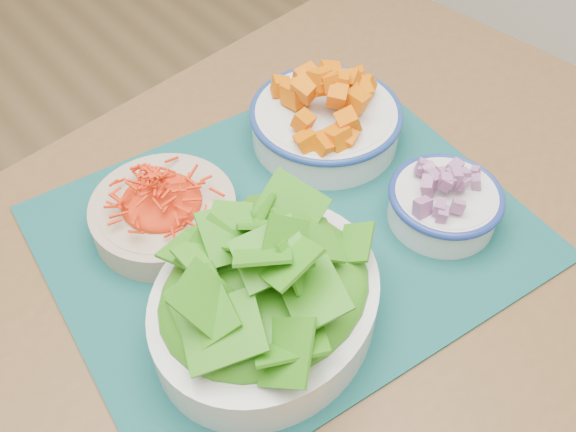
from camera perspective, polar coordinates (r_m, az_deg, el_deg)
The scene contains 6 objects.
table at distance 0.90m, azimuth 0.96°, elevation -7.68°, with size 1.36×0.98×0.75m.
placemat at distance 0.85m, azimuth 0.00°, elevation -1.42°, with size 0.59×0.49×0.00m, color #0A3434.
carrot_bowl at distance 0.85m, azimuth -11.06°, elevation 0.72°, with size 0.21×0.21×0.07m.
squash_bowl at distance 0.94m, azimuth 3.40°, elevation 9.21°, with size 0.26×0.26×0.11m.
lettuce_bowl at distance 0.72m, azimuth -2.03°, elevation -6.64°, with size 0.35×0.32×0.14m.
onion_bowl at distance 0.86m, azimuth 13.79°, elevation 1.43°, with size 0.17×0.17×0.07m.
Camera 1 is at (-0.01, -0.69, 1.41)m, focal length 40.00 mm.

